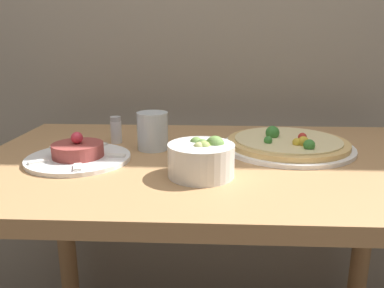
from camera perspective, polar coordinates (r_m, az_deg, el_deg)
The scene contains 6 objects.
dining_table at distance 0.95m, azimuth 3.23°, elevation -9.47°, with size 1.13×0.69×0.79m.
pizza_plate at distance 0.99m, azimuth 14.32°, elevation 0.03°, with size 0.33×0.33×0.06m.
tartare_plate at distance 0.91m, azimuth -16.94°, elevation -1.53°, with size 0.24×0.24×0.07m.
small_bowl at distance 0.76m, azimuth 1.47°, elevation -2.23°, with size 0.14×0.14×0.08m.
drinking_glass at distance 0.95m, azimuth -6.02°, elevation 2.00°, with size 0.08×0.08×0.10m.
salt_shaker at distance 1.03m, azimuth -11.50°, elevation 2.11°, with size 0.03×0.03×0.07m.
Camera 1 is at (-0.01, -0.52, 1.06)m, focal length 35.00 mm.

